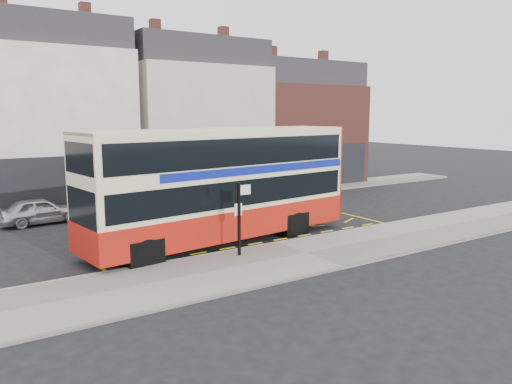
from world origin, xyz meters
TOP-DOWN VIEW (x-y plane):
  - ground at (0.00, 0.00)m, footprint 120.00×120.00m
  - pavement at (0.00, -2.30)m, footprint 40.00×4.00m
  - kerb at (0.00, -0.38)m, footprint 40.00×0.15m
  - far_pavement at (0.00, 11.00)m, footprint 50.00×3.00m
  - road_markings at (0.00, 1.60)m, footprint 14.00×3.40m
  - terrace_left at (-5.50, 14.99)m, footprint 8.00×8.01m
  - terrace_green_shop at (3.50, 14.99)m, footprint 9.00×8.01m
  - terrace_right at (12.50, 14.99)m, footprint 9.00×8.01m
  - double_decker_bus at (-1.57, 1.35)m, footprint 12.31×4.20m
  - bus_stop_post at (-2.26, -1.18)m, footprint 0.69×0.12m
  - car_silver at (-7.40, 9.45)m, footprint 4.01×1.88m
  - car_grey at (1.36, 9.15)m, footprint 4.18×2.60m
  - car_white at (6.32, 8.68)m, footprint 5.49×2.69m
  - street_tree_right at (7.83, 10.73)m, footprint 2.70×2.70m

SIDE VIEW (x-z plane):
  - ground at x=0.00m, z-range 0.00..0.00m
  - road_markings at x=0.00m, z-range 0.00..0.01m
  - pavement at x=0.00m, z-range 0.00..0.15m
  - kerb at x=0.00m, z-range 0.00..0.15m
  - far_pavement at x=0.00m, z-range 0.00..0.15m
  - car_grey at x=1.36m, z-range 0.00..1.30m
  - car_silver at x=-7.40m, z-range 0.00..1.33m
  - car_white at x=6.32m, z-range 0.00..1.54m
  - bus_stop_post at x=-2.26m, z-range 0.44..3.20m
  - double_decker_bus at x=-1.57m, z-range 0.12..4.94m
  - street_tree_right at x=7.83m, z-range 1.06..6.89m
  - terrace_right at x=12.50m, z-range -0.58..9.72m
  - terrace_green_shop at x=3.50m, z-range -0.58..10.72m
  - terrace_left at x=-5.50m, z-range -0.58..11.22m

